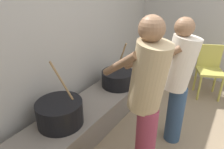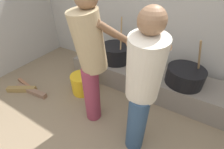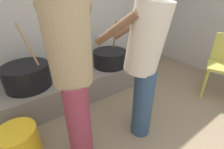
% 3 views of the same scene
% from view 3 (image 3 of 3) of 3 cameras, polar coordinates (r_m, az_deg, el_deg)
% --- Properties ---
extents(block_enclosure_rear, '(5.25, 0.20, 2.47)m').
position_cam_3_polar(block_enclosure_rear, '(2.52, -20.92, 22.72)').
color(block_enclosure_rear, '#ADA8A0').
rests_on(block_enclosure_rear, ground_plane).
extents(hearth_ledge, '(2.54, 0.60, 0.36)m').
position_cam_3_polar(hearth_ledge, '(2.36, -12.80, -3.75)').
color(hearth_ledge, slate).
rests_on(hearth_ledge, ground_plane).
extents(cooking_pot_main, '(0.50, 0.50, 0.69)m').
position_cam_3_polar(cooking_pot_main, '(2.43, -0.76, 5.92)').
color(cooking_pot_main, black).
rests_on(cooking_pot_main, hearth_ledge).
extents(cooking_pot_secondary, '(0.52, 0.52, 0.73)m').
position_cam_3_polar(cooking_pot_secondary, '(2.12, -28.20, -0.42)').
color(cooking_pot_secondary, black).
rests_on(cooking_pot_secondary, hearth_ledge).
extents(cook_in_tan_shirt, '(0.54, 0.74, 1.62)m').
position_cam_3_polar(cook_in_tan_shirt, '(1.15, -14.42, 3.55)').
color(cook_in_tan_shirt, '#8C3347').
rests_on(cook_in_tan_shirt, ground_plane).
extents(cook_in_cream_shirt, '(0.48, 0.70, 1.53)m').
position_cam_3_polar(cook_in_cream_shirt, '(1.43, 11.59, 6.19)').
color(cook_in_cream_shirt, navy).
rests_on(cook_in_cream_shirt, ground_plane).
extents(chair_olive, '(0.53, 0.53, 0.88)m').
position_cam_3_polar(chair_olive, '(2.70, 35.46, 3.24)').
color(chair_olive, '#B2A847').
rests_on(chair_olive, ground_plane).
extents(bucket_yellow_plastic, '(0.34, 0.34, 0.32)m').
position_cam_3_polar(bucket_yellow_plastic, '(1.77, -30.39, -20.73)').
color(bucket_yellow_plastic, gold).
rests_on(bucket_yellow_plastic, ground_plane).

